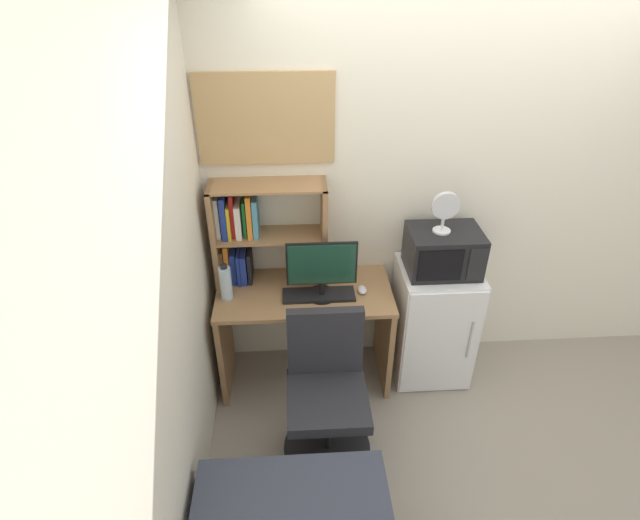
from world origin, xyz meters
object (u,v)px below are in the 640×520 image
Objects in this scene: mini_fridge at (433,322)px; microwave at (443,251)px; keyboard at (319,295)px; desk_chair at (327,398)px; wall_corkboard at (266,119)px; computer_mouse at (362,290)px; hutch_bookshelf at (253,232)px; desk_fan at (445,210)px; water_bottle at (226,283)px; monitor at (322,268)px.

mini_fridge is 1.91× the size of microwave.
desk_chair reaches higher than keyboard.
mini_fridge is 0.98m from desk_chair.
wall_corkboard is at bearing 167.63° from microwave.
desk_chair reaches higher than mini_fridge.
hutch_bookshelf is at bearing 163.82° from computer_mouse.
wall_corkboard is (0.12, 0.10, 0.68)m from hutch_bookshelf.
keyboard is 0.83m from microwave.
desk_fan is 1.32m from desk_chair.
desk_chair is (-0.75, -0.60, -0.90)m from desk_fan.
desk_chair is at bearing -42.09° from water_bottle.
desk_chair is at bearing -142.30° from mini_fridge.
hutch_bookshelf is at bearing 119.56° from desk_chair.
monitor is at bearing -1.65° from water_bottle.
hutch_bookshelf reaches higher than computer_mouse.
desk_fan is at bearing -169.33° from microwave.
desk_fan reaches higher than water_bottle.
keyboard is 0.49× the size of desk_chair.
wall_corkboard reaches higher than water_bottle.
hutch_bookshelf is 0.50m from monitor.
microwave is at bearing 10.67° from desk_fan.
desk_fan reaches higher than desk_chair.
hutch_bookshelf is at bearing 173.52° from microwave.
microwave is (0.00, 0.00, 0.57)m from mini_fridge.
water_bottle is at bearing 177.82° from keyboard.
hutch_bookshelf is 1.38m from mini_fridge.
wall_corkboard is at bearing 152.14° from computer_mouse.
keyboard is 0.63m from desk_chair.
hutch_bookshelf reaches higher than water_bottle.
desk_chair is at bearing -142.16° from microwave.
keyboard is (-0.02, -0.00, -0.20)m from monitor.
water_bottle is at bearing 178.35° from monitor.
computer_mouse is at bearing -27.86° from wall_corkboard.
wall_corkboard reaches higher than monitor.
microwave is 1.35m from wall_corkboard.
monitor is 0.60m from water_bottle.
computer_mouse is at bearing -173.29° from desk_fan.
wall_corkboard is (0.29, 0.31, 0.92)m from water_bottle.
wall_corkboard is (-1.08, 0.24, 0.78)m from microwave.
microwave reaches higher than keyboard.
water_bottle is at bearing -177.28° from desk_fan.
desk_chair reaches higher than computer_mouse.
keyboard is at bearing 91.71° from desk_chair.
hutch_bookshelf is 1.58× the size of microwave.
keyboard is at bearing -173.65° from mini_fridge.
water_bottle is 0.93m from desk_chair.
microwave is 1.69× the size of desk_fan.
mini_fridge is at bearing 2.77° from water_bottle.
wall_corkboard is (-1.08, 0.24, 1.36)m from mini_fridge.
keyboard is 1.11m from wall_corkboard.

